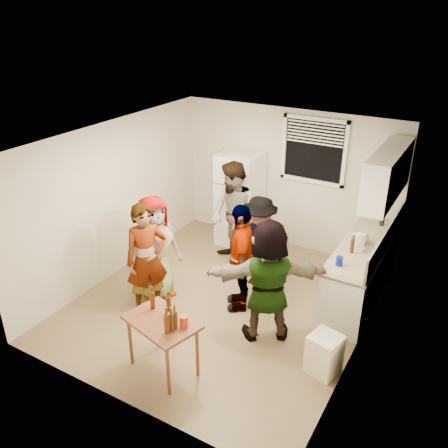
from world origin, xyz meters
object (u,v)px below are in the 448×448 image
Objects in this scene: trash_bin at (324,355)px; serving_table at (165,369)px; red_cup at (184,326)px; beer_bottle_table at (167,332)px; guest_back_right at (258,283)px; beer_bottle_counter at (351,253)px; guest_stripe at (151,308)px; refrigerator at (240,199)px; wine_bottle at (381,225)px; kettle at (362,243)px; blue_cup at (339,265)px; guest_grey at (158,294)px; guest_back_left at (233,264)px; guest_black at (240,305)px; guest_orange at (266,334)px.

trash_bin is 0.60× the size of serving_table.
beer_bottle_table is at bearing -116.68° from red_cup.
beer_bottle_counter is at bearing 6.37° from guest_back_right.
serving_table is 0.52× the size of guest_stripe.
refrigerator reaches higher than wine_bottle.
wine_bottle is at bearing 64.77° from serving_table.
wine_bottle is at bearing 1.60° from refrigerator.
blue_cup is at bearing -75.38° from kettle.
red_cup is at bearing -71.94° from refrigerator.
guest_back_left is (0.55, 1.39, 0.00)m from guest_grey.
beer_bottle_counter is 2.67m from red_cup.
blue_cup is 1.62m from guest_black.
beer_bottle_counter is 2.97m from guest_grey.
kettle is at bearing 60.42° from serving_table.
refrigerator is 3.75m from beer_bottle_table.
serving_table is 2.72m from guest_back_left.
blue_cup is (-0.10, -0.77, 0.00)m from kettle.
trash_bin is 2.10m from guest_back_right.
kettle reaches higher than guest_back_right.
guest_stripe is at bearing 144.62° from red_cup.
wine_bottle reaches higher than guest_orange.
guest_back_left is 1.95m from guest_orange.
guest_back_left is 1.11× the size of guest_black.
serving_table is at bearing 143.63° from beer_bottle_table.
refrigerator is 13.50× the size of blue_cup.
kettle is 0.78m from blue_cup.
serving_table is at bearing -98.25° from guest_stripe.
serving_table reaches higher than guest_back_right.
guest_black is at bearing -165.30° from blue_cup.
trash_bin reaches higher than guest_black.
guest_grey is at bearing 173.14° from trash_bin.
red_cup is at bearing -121.47° from blue_cup.
guest_stripe is at bearing -92.44° from refrigerator.
blue_cup is 0.50× the size of beer_bottle_table.
kettle is 0.13× the size of guest_back_left.
guest_back_right reaches higher than guest_grey.
wine_bottle is 2.41× the size of blue_cup.
guest_back_left is at bearing 161.22° from blue_cup.
guest_back_right is at bearing -141.60° from wine_bottle.
beer_bottle_counter is 1.56× the size of red_cup.
guest_stripe is (-1.13, 1.06, -0.73)m from beer_bottle_table.
guest_black is (1.11, 0.73, 0.00)m from guest_stripe.
guest_grey reaches higher than guest_black.
beer_bottle_counter is 0.43m from blue_cup.
guest_black is (-1.40, -1.11, -0.90)m from kettle.
kettle is 0.14× the size of guest_orange.
guest_black is at bearing 84.22° from serving_table.
guest_stripe is at bearing -121.93° from kettle.
trash_bin is at bearing 130.16° from guest_orange.
trash_bin is 0.29× the size of guest_back_left.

